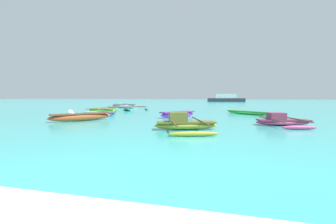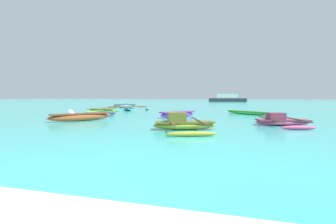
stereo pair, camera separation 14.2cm
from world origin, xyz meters
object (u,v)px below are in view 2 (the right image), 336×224
at_px(moored_boat_4, 81,117).
at_px(distant_ferry, 227,99).
at_px(moored_boat_5, 125,106).
at_px(moored_boat_1, 281,121).
at_px(moored_boat_8, 128,108).
at_px(moored_boat_0, 183,124).
at_px(mooring_buoy_1, 71,112).
at_px(moored_boat_2, 101,114).
at_px(mooring_buoy_0, 72,115).
at_px(moored_boat_7, 249,112).
at_px(moored_boat_6, 177,114).
at_px(moored_boat_3, 102,110).

xyz_separation_m(moored_boat_4, distant_ferry, (9.39, 52.95, 0.64)).
bearing_deg(moored_boat_5, moored_boat_1, -91.50).
bearing_deg(moored_boat_5, distant_ferry, 21.43).
bearing_deg(moored_boat_1, moored_boat_8, 131.18).
height_order(moored_boat_5, moored_boat_8, moored_boat_5).
bearing_deg(moored_boat_4, distant_ferry, 30.37).
bearing_deg(distant_ferry, moored_boat_0, -92.66).
bearing_deg(mooring_buoy_1, distant_ferry, 75.49).
bearing_deg(moored_boat_2, mooring_buoy_0, -168.08).
bearing_deg(moored_boat_2, moored_boat_1, -56.46).
relative_size(moored_boat_5, distant_ferry, 0.42).
bearing_deg(mooring_buoy_0, moored_boat_8, 89.17).
bearing_deg(distant_ferry, moored_boat_5, -109.61).
bearing_deg(moored_boat_4, mooring_buoy_0, 88.66).
height_order(moored_boat_7, distant_ferry, distant_ferry).
relative_size(moored_boat_0, distant_ferry, 0.42).
relative_size(moored_boat_1, moored_boat_2, 1.56).
bearing_deg(mooring_buoy_1, moored_boat_4, -45.64).
distance_m(moored_boat_5, distant_ferry, 40.22).
distance_m(moored_boat_6, moored_boat_8, 9.96).
relative_size(moored_boat_1, mooring_buoy_0, 8.73).
bearing_deg(moored_boat_2, distant_ferry, 34.63).
bearing_deg(mooring_buoy_0, moored_boat_7, 26.63).
bearing_deg(moored_boat_3, moored_boat_6, -18.01).
relative_size(moored_boat_1, moored_boat_5, 0.83).
bearing_deg(moored_boat_8, moored_boat_7, 47.39).
height_order(moored_boat_5, moored_boat_6, moored_boat_5).
distance_m(moored_boat_1, moored_boat_8, 16.63).
bearing_deg(moored_boat_2, moored_boat_8, 54.36).
xyz_separation_m(moored_boat_2, moored_boat_3, (-2.23, 4.02, 0.01)).
xyz_separation_m(moored_boat_5, mooring_buoy_1, (0.70, -11.58, -0.02)).
bearing_deg(moored_boat_4, moored_boat_2, 51.09).
xyz_separation_m(moored_boat_2, moored_boat_8, (-1.06, 7.32, 0.02)).
relative_size(moored_boat_0, moored_boat_6, 1.54).
height_order(moored_boat_1, moored_boat_4, moored_boat_1).
bearing_deg(moored_boat_0, mooring_buoy_0, 138.58).
bearing_deg(moored_boat_3, moored_boat_0, -37.87).
height_order(moored_boat_1, moored_boat_5, moored_boat_1).
xyz_separation_m(mooring_buoy_1, distant_ferry, (12.80, 49.47, 0.68)).
height_order(moored_boat_8, distant_ferry, distant_ferry).
relative_size(moored_boat_0, moored_boat_2, 1.85).
bearing_deg(moored_boat_7, distant_ferry, 130.26).
bearing_deg(mooring_buoy_1, moored_boat_2, -1.63).
bearing_deg(moored_boat_8, mooring_buoy_0, -30.55).
xyz_separation_m(moored_boat_1, distant_ferry, (-2.17, 52.26, 0.68)).
distance_m(mooring_buoy_0, mooring_buoy_1, 2.42).
relative_size(mooring_buoy_0, distant_ferry, 0.04).
height_order(moored_boat_2, moored_boat_4, moored_boat_4).
relative_size(moored_boat_7, mooring_buoy_0, 9.10).
height_order(moored_boat_4, distant_ferry, distant_ferry).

